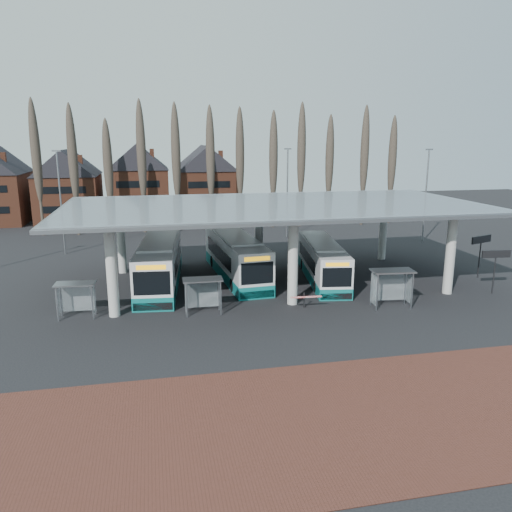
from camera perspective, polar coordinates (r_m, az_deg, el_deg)
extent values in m
plane|color=black|center=(32.87, 5.36, -6.82)|extent=(140.00, 140.00, 0.00)
cube|color=#512920|center=(22.75, 14.64, -16.86)|extent=(70.00, 10.00, 0.03)
cylinder|color=#BABAB5|center=(33.12, -16.16, -1.71)|extent=(0.70, 0.70, 6.00)
cylinder|color=#BABAB5|center=(43.82, -15.17, 1.96)|extent=(0.70, 0.70, 6.00)
cylinder|color=#BABAB5|center=(34.28, 4.24, -0.70)|extent=(0.70, 0.70, 6.00)
cylinder|color=#BABAB5|center=(44.71, 0.36, 2.65)|extent=(0.70, 0.70, 6.00)
cylinder|color=#BABAB5|center=(39.27, 21.33, 0.22)|extent=(0.70, 0.70, 6.00)
cylinder|color=#BABAB5|center=(48.64, 14.34, 3.10)|extent=(0.70, 0.70, 6.00)
cube|color=gray|center=(38.91, 2.09, 5.88)|extent=(32.00, 16.00, 0.12)
cube|color=silver|center=(38.90, 2.09, 5.98)|extent=(31.50, 15.50, 0.04)
cone|color=#473D33|center=(63.86, -23.57, 8.62)|extent=(0.36, 0.36, 14.50)
ellipsoid|color=#473D33|center=(63.77, -23.72, 10.17)|extent=(1.10, 1.10, 11.02)
cone|color=#473D33|center=(63.18, -19.98, 8.88)|extent=(0.36, 0.36, 14.50)
ellipsoid|color=#473D33|center=(63.09, -20.11, 10.46)|extent=(1.10, 1.10, 11.02)
cone|color=#473D33|center=(62.75, -16.32, 9.12)|extent=(0.36, 0.36, 14.50)
ellipsoid|color=#473D33|center=(62.67, -16.43, 10.70)|extent=(1.10, 1.10, 11.02)
cone|color=#473D33|center=(62.58, -12.63, 9.32)|extent=(0.36, 0.36, 14.50)
ellipsoid|color=#473D33|center=(62.49, -12.71, 10.91)|extent=(1.10, 1.10, 11.02)
cone|color=#473D33|center=(62.66, -8.92, 9.48)|extent=(0.36, 0.36, 14.50)
ellipsoid|color=#473D33|center=(62.57, -8.98, 11.07)|extent=(1.10, 1.10, 11.02)
cone|color=#473D33|center=(63.00, -5.24, 9.61)|extent=(0.36, 0.36, 14.50)
ellipsoid|color=#473D33|center=(62.91, -5.27, 11.19)|extent=(1.10, 1.10, 11.02)
cone|color=#473D33|center=(63.58, -1.60, 9.69)|extent=(0.36, 0.36, 14.50)
ellipsoid|color=#473D33|center=(63.50, -1.61, 11.26)|extent=(1.10, 1.10, 11.02)
cone|color=#473D33|center=(64.41, 1.95, 9.74)|extent=(0.36, 0.36, 14.50)
ellipsoid|color=#473D33|center=(64.33, 1.96, 11.28)|extent=(1.10, 1.10, 11.02)
cone|color=#473D33|center=(65.48, 5.40, 9.74)|extent=(0.36, 0.36, 14.50)
ellipsoid|color=#473D33|center=(65.39, 5.44, 11.26)|extent=(1.10, 1.10, 11.02)
cone|color=#473D33|center=(66.76, 8.73, 9.72)|extent=(0.36, 0.36, 14.50)
ellipsoid|color=#473D33|center=(66.68, 8.79, 11.21)|extent=(1.10, 1.10, 11.02)
cone|color=#473D33|center=(68.26, 11.93, 9.66)|extent=(0.36, 0.36, 14.50)
ellipsoid|color=#473D33|center=(68.18, 12.00, 11.12)|extent=(1.10, 1.10, 11.02)
cone|color=#473D33|center=(69.96, 14.97, 9.58)|extent=(0.36, 0.36, 14.50)
ellipsoid|color=#473D33|center=(69.88, 15.06, 11.01)|extent=(1.10, 1.10, 11.02)
cube|color=brown|center=(74.71, -20.53, 6.51)|extent=(8.00, 10.00, 7.00)
pyramid|color=black|center=(74.30, -20.98, 11.87)|extent=(8.30, 10.30, 3.50)
cube|color=brown|center=(73.88, -13.19, 6.94)|extent=(8.00, 10.00, 7.00)
pyramid|color=black|center=(73.47, -13.48, 12.37)|extent=(8.30, 10.30, 3.50)
cube|color=brown|center=(74.27, -5.79, 7.25)|extent=(8.00, 10.00, 7.00)
pyramid|color=black|center=(73.86, -5.92, 12.66)|extent=(8.30, 10.30, 3.50)
cylinder|color=slate|center=(52.56, -21.39, 5.55)|extent=(0.16, 0.16, 10.00)
cube|color=slate|center=(52.19, -21.87, 11.10)|extent=(0.80, 0.15, 0.15)
cylinder|color=slate|center=(57.85, 3.59, 7.07)|extent=(0.16, 0.16, 10.00)
cube|color=slate|center=(57.52, 3.67, 12.13)|extent=(0.80, 0.15, 0.15)
cylinder|color=slate|center=(57.81, 18.81, 6.38)|extent=(0.16, 0.16, 10.00)
cube|color=slate|center=(57.47, 19.20, 11.43)|extent=(0.80, 0.15, 0.15)
cube|color=silver|center=(39.72, -10.93, -0.53)|extent=(4.04, 13.14, 3.02)
cube|color=#0D6867|center=(40.09, -10.84, -2.55)|extent=(4.07, 13.17, 0.97)
cube|color=silver|center=(39.38, -11.03, 1.68)|extent=(3.25, 7.97, 0.19)
cube|color=black|center=(40.22, -10.88, -0.20)|extent=(3.72, 9.55, 1.19)
cube|color=black|center=(33.51, -11.83, -3.07)|extent=(2.41, 0.31, 1.62)
cube|color=black|center=(45.97, -10.29, 1.52)|extent=(2.33, 0.30, 1.29)
cube|color=orange|center=(33.23, -11.91, -1.28)|extent=(1.92, 0.25, 0.32)
cube|color=black|center=(34.00, -11.70, -5.68)|extent=(2.61, 0.35, 0.54)
cylinder|color=black|center=(36.31, -13.32, -4.30)|extent=(0.40, 1.06, 1.03)
cylinder|color=black|center=(36.07, -9.38, -4.23)|extent=(0.40, 1.06, 1.03)
cylinder|color=black|center=(43.83, -12.07, -1.20)|extent=(0.40, 1.06, 1.03)
cylinder|color=black|center=(43.63, -8.82, -1.12)|extent=(0.40, 1.06, 1.03)
cube|color=silver|center=(41.28, -2.31, 0.18)|extent=(3.62, 12.85, 2.96)
cube|color=#0D6867|center=(41.63, -2.29, -1.73)|extent=(3.64, 12.87, 0.95)
cube|color=silver|center=(40.96, -2.33, 2.27)|extent=(2.98, 7.77, 0.19)
cube|color=black|center=(41.76, -2.49, 0.48)|extent=(3.40, 9.31, 1.16)
cube|color=black|center=(35.35, 0.13, -1.98)|extent=(2.37, 0.24, 1.59)
cube|color=black|center=(47.29, -4.14, 1.98)|extent=(2.29, 0.23, 1.27)
cube|color=orange|center=(35.08, 0.13, -0.32)|extent=(1.89, 0.19, 0.32)
cube|color=black|center=(35.81, 0.12, -4.42)|extent=(2.56, 0.27, 0.53)
cylinder|color=black|center=(37.59, -2.64, -3.35)|extent=(0.37, 1.03, 1.01)
cylinder|color=black|center=(38.20, 0.93, -3.06)|extent=(0.37, 1.03, 1.01)
cylinder|color=black|center=(44.87, -4.94, -0.62)|extent=(0.37, 1.03, 1.01)
cylinder|color=black|center=(45.39, -1.91, -0.42)|extent=(0.37, 1.03, 1.01)
cube|color=silver|center=(40.90, 7.59, -0.36)|extent=(4.07, 11.50, 2.63)
cube|color=#0D6867|center=(41.21, 7.53, -2.07)|extent=(4.09, 11.52, 0.84)
cube|color=silver|center=(40.60, 7.65, 1.50)|extent=(3.15, 7.01, 0.17)
cube|color=black|center=(41.32, 7.47, -0.08)|extent=(3.63, 8.38, 1.03)
cube|color=black|center=(35.57, 9.24, -2.43)|extent=(2.09, 0.37, 1.41)
cube|color=black|center=(46.26, 6.32, 1.40)|extent=(2.02, 0.36, 1.13)
cube|color=orange|center=(35.32, 9.30, -0.96)|extent=(1.66, 0.30, 0.28)
cube|color=black|center=(35.98, 9.15, -4.58)|extent=(2.26, 0.42, 0.47)
cylinder|color=black|center=(37.64, 6.90, -3.50)|extent=(0.40, 0.93, 0.90)
cylinder|color=black|center=(38.07, 10.12, -3.42)|extent=(0.40, 0.93, 0.90)
cylinder|color=black|center=(44.16, 5.38, -0.94)|extent=(0.40, 0.93, 0.90)
cylinder|color=black|center=(44.53, 8.14, -0.89)|extent=(0.40, 0.93, 0.90)
cube|color=gray|center=(33.88, -21.77, -5.14)|extent=(0.08, 0.08, 2.22)
cube|color=gray|center=(33.44, -18.21, -5.09)|extent=(0.08, 0.08, 2.22)
cube|color=gray|center=(34.78, -21.42, -4.64)|extent=(0.08, 0.08, 2.22)
cube|color=gray|center=(34.36, -17.94, -4.58)|extent=(0.08, 0.08, 2.22)
cube|color=gray|center=(33.77, -20.00, -3.00)|extent=(2.56, 1.39, 0.09)
cube|color=silver|center=(34.58, -19.69, -4.52)|extent=(2.13, 0.16, 1.78)
cube|color=silver|center=(34.32, -21.67, -4.82)|extent=(0.09, 0.98, 1.78)
cube|color=silver|center=(33.88, -18.00, -4.76)|extent=(0.09, 0.98, 1.78)
cube|color=gray|center=(32.40, -7.95, -5.05)|extent=(0.07, 0.07, 2.30)
cube|color=gray|center=(32.56, -4.06, -4.86)|extent=(0.07, 0.07, 2.30)
cube|color=gray|center=(33.36, -8.04, -4.51)|extent=(0.07, 0.07, 2.30)
cube|color=gray|center=(33.51, -4.26, -4.32)|extent=(0.07, 0.07, 2.30)
cube|color=gray|center=(32.59, -6.12, -2.68)|extent=(2.60, 1.34, 0.09)
cube|color=silver|center=(33.45, -6.15, -4.32)|extent=(2.21, 0.08, 1.84)
cube|color=silver|center=(32.86, -8.08, -4.70)|extent=(0.06, 1.01, 1.84)
cube|color=silver|center=(33.02, -4.08, -4.51)|extent=(0.06, 1.01, 1.84)
cube|color=gray|center=(34.27, 13.68, -4.08)|extent=(0.09, 0.09, 2.53)
cube|color=gray|center=(35.16, 17.40, -3.87)|extent=(0.09, 0.09, 2.53)
cube|color=gray|center=(35.26, 13.07, -3.54)|extent=(0.09, 0.09, 2.53)
cube|color=gray|center=(36.13, 16.70, -3.36)|extent=(0.09, 0.09, 2.53)
cube|color=gray|center=(34.84, 15.36, -1.64)|extent=(2.95, 1.67, 0.10)
cube|color=silver|center=(35.71, 14.88, -3.35)|extent=(2.42, 0.27, 2.02)
cube|color=silver|center=(34.73, 13.29, -3.73)|extent=(0.14, 1.11, 2.02)
cube|color=silver|center=(35.65, 17.13, -3.53)|extent=(0.14, 1.11, 2.02)
cylinder|color=black|center=(40.83, 25.57, -1.72)|extent=(0.10, 0.10, 3.22)
cube|color=black|center=(40.52, 25.77, 0.21)|extent=(2.21, 0.30, 0.55)
cylinder|color=black|center=(44.97, 24.18, -0.14)|extent=(0.11, 0.11, 3.44)
cube|color=black|center=(44.68, 24.36, 1.74)|extent=(2.27, 0.92, 0.59)
cube|color=black|center=(34.25, 5.51, -5.05)|extent=(0.08, 0.08, 1.06)
cube|color=red|center=(33.69, 5.76, -4.68)|extent=(2.12, 0.24, 0.10)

